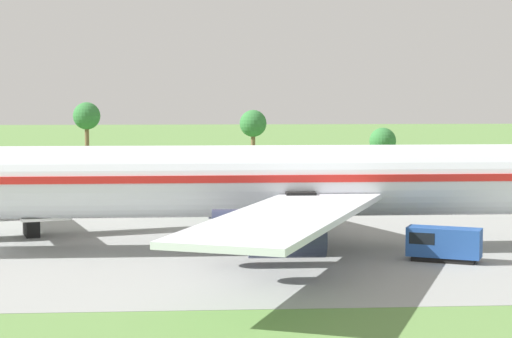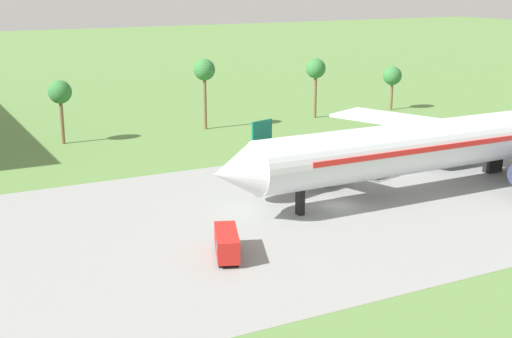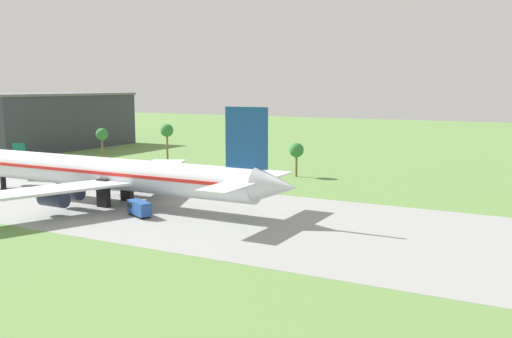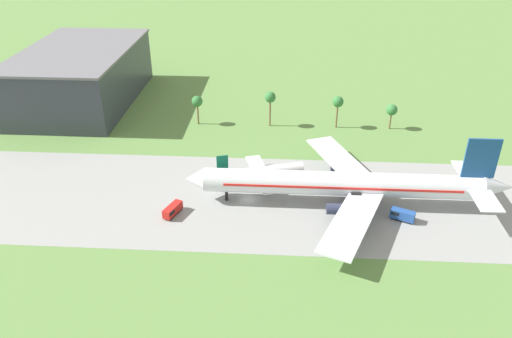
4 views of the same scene
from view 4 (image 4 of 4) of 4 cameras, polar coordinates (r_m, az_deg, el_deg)
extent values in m
plane|color=#5B8442|center=(127.06, -0.83, -3.44)|extent=(600.00, 600.00, 0.00)
cube|color=gray|center=(127.05, -0.83, -3.44)|extent=(320.00, 44.00, 0.02)
cylinder|color=silver|center=(123.94, 9.69, -1.66)|extent=(67.45, 5.95, 5.95)
cone|color=silver|center=(124.99, -6.98, -1.15)|extent=(4.76, 5.83, 5.83)
cone|color=silver|center=(133.37, 25.90, -1.85)|extent=(7.44, 5.65, 5.65)
cube|color=red|center=(123.71, 9.71, -1.48)|extent=(57.33, 6.07, 0.59)
cube|color=navy|center=(127.90, 24.35, 1.11)|extent=(7.73, 0.50, 10.11)
cube|color=silver|center=(131.22, 23.85, -1.65)|extent=(5.35, 23.80, 0.30)
cube|color=silver|center=(112.82, 10.92, -5.82)|extent=(17.79, 29.19, 0.44)
cube|color=silver|center=(136.88, 9.67, 0.99)|extent=(17.79, 29.19, 0.44)
cylinder|color=#2D334C|center=(119.26, 9.32, -4.55)|extent=(5.35, 2.68, 2.68)
cylinder|color=#2D334C|center=(114.69, 10.77, -6.22)|extent=(5.35, 2.68, 2.68)
cylinder|color=#2D334C|center=(131.33, 8.82, -1.09)|extent=(5.35, 2.68, 2.68)
cylinder|color=#2D334C|center=(136.74, 9.64, 0.13)|extent=(5.35, 2.68, 2.68)
cube|color=black|center=(125.53, -3.39, -2.53)|extent=(0.70, 0.90, 5.22)
cube|color=black|center=(123.29, 11.26, -3.76)|extent=(2.40, 1.20, 5.22)
cube|color=black|center=(128.79, 10.94, -2.18)|extent=(2.40, 1.20, 5.22)
cylinder|color=white|center=(132.22, 0.59, -0.42)|extent=(22.89, 9.93, 3.35)
cube|color=#0F6647|center=(128.43, -3.86, 0.61)|extent=(2.95, 1.11, 4.69)
cube|color=white|center=(132.38, 0.59, -0.54)|extent=(9.89, 20.89, 0.24)
cube|color=black|center=(133.01, 0.59, -1.01)|extent=(2.03, 3.24, 3.18)
cube|color=black|center=(124.16, 16.31, -5.54)|extent=(5.12, 3.66, 0.40)
cube|color=#234C99|center=(123.43, 16.40, -5.03)|extent=(5.98, 4.20, 2.27)
cube|color=black|center=(123.46, 15.72, -4.72)|extent=(2.66, 2.68, 0.90)
cube|color=black|center=(122.78, -9.46, -5.07)|extent=(3.56, 5.46, 0.40)
cube|color=#B21E19|center=(122.09, -9.51, -4.59)|extent=(4.08, 6.38, 2.08)
cube|color=black|center=(120.80, -9.95, -4.86)|extent=(2.68, 2.72, 0.90)
cube|color=#333842|center=(194.70, -19.34, 9.91)|extent=(36.00, 60.00, 18.95)
cube|color=slate|center=(191.94, -19.83, 12.67)|extent=(36.72, 61.20, 0.80)
cylinder|color=brown|center=(165.27, 1.61, 6.48)|extent=(0.56, 0.56, 9.47)
sphere|color=#337538|center=(163.29, 1.64, 8.21)|extent=(3.60, 3.60, 3.60)
cylinder|color=brown|center=(169.47, 15.11, 5.41)|extent=(0.56, 0.56, 6.03)
sphere|color=#337538|center=(168.11, 15.26, 6.54)|extent=(3.60, 3.60, 3.60)
cylinder|color=brown|center=(168.06, -6.66, 6.32)|extent=(0.56, 0.56, 7.49)
sphere|color=#337538|center=(166.44, -6.74, 7.70)|extent=(3.60, 3.60, 3.60)
cylinder|color=brown|center=(166.30, 9.22, 6.06)|extent=(0.56, 0.56, 8.43)
sphere|color=#337538|center=(164.50, 9.36, 7.60)|extent=(3.60, 3.60, 3.60)
camera|label=1|loc=(63.32, 11.83, -32.71)|focal=65.00mm
camera|label=2|loc=(80.52, -38.79, -11.12)|focal=50.00mm
camera|label=3|loc=(105.46, 67.27, -17.24)|focal=40.00mm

